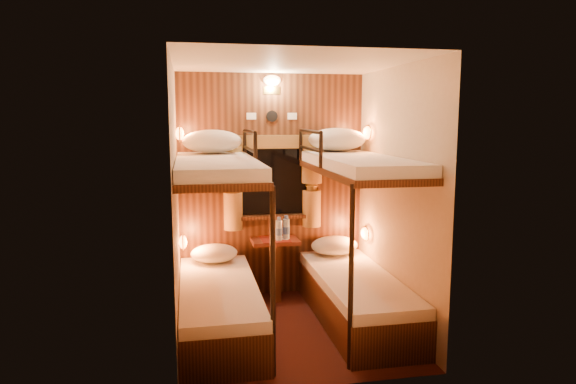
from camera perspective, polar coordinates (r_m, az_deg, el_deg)
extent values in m
plane|color=#35150E|center=(4.90, 0.29, -14.97)|extent=(2.10, 2.10, 0.00)
plane|color=silver|center=(4.53, 0.31, 14.16)|extent=(2.10, 2.10, 0.00)
plane|color=#C6B293|center=(5.59, -1.82, 0.71)|extent=(2.40, 0.00, 2.40)
plane|color=#C6B293|center=(3.56, 3.64, -3.66)|extent=(2.40, 0.00, 2.40)
plane|color=#C6B293|center=(4.48, -12.34, -1.37)|extent=(0.00, 2.40, 2.40)
plane|color=#C6B293|center=(4.86, 11.94, -0.61)|extent=(0.00, 2.40, 2.40)
cube|color=black|center=(5.57, -1.80, 0.69)|extent=(2.00, 0.03, 2.40)
cube|color=black|center=(4.83, -7.67, -13.19)|extent=(0.70, 1.90, 0.35)
cube|color=white|center=(4.75, -7.73, -10.67)|extent=(0.68, 1.88, 0.10)
cube|color=black|center=(4.52, -7.98, 2.03)|extent=(0.70, 1.90, 0.06)
cube|color=white|center=(4.51, -8.00, 3.04)|extent=(0.68, 1.88, 0.10)
cylinder|color=black|center=(3.83, -1.69, -10.14)|extent=(0.04, 0.04, 1.45)
cylinder|color=black|center=(5.41, -4.82, 5.11)|extent=(0.04, 0.04, 0.32)
cylinder|color=black|center=(4.57, -3.65, 4.55)|extent=(0.04, 0.04, 0.32)
cylinder|color=black|center=(4.98, -4.30, 6.69)|extent=(0.04, 0.85, 0.04)
cylinder|color=black|center=(4.99, -4.28, 4.74)|extent=(0.03, 0.85, 0.03)
cube|color=black|center=(5.06, 7.53, -12.16)|extent=(0.70, 1.90, 0.35)
cube|color=white|center=(4.99, 7.58, -9.73)|extent=(0.68, 1.88, 0.10)
cube|color=black|center=(4.77, 7.82, 2.36)|extent=(0.70, 1.90, 0.06)
cube|color=white|center=(4.76, 7.84, 3.31)|extent=(0.68, 1.88, 0.10)
cylinder|color=black|center=(3.97, 7.01, -9.55)|extent=(0.04, 0.04, 1.45)
cylinder|color=black|center=(5.51, 1.42, 5.20)|extent=(0.04, 0.04, 0.32)
cylinder|color=black|center=(4.68, 3.68, 4.64)|extent=(0.04, 0.04, 0.32)
cylinder|color=black|center=(5.09, 2.47, 6.74)|extent=(0.04, 0.85, 0.04)
cylinder|color=black|center=(5.09, 2.46, 4.83)|extent=(0.03, 0.85, 0.03)
cube|color=black|center=(5.55, -1.77, 1.17)|extent=(0.98, 0.02, 0.78)
cube|color=black|center=(5.54, -1.75, 1.16)|extent=(0.90, 0.01, 0.70)
cube|color=black|center=(5.56, -1.67, -2.77)|extent=(1.00, 0.12, 0.04)
cube|color=olive|center=(5.48, -1.73, 5.60)|extent=(1.10, 0.06, 0.14)
cylinder|color=olive|center=(5.43, -6.18, 2.89)|extent=(0.22, 0.22, 0.40)
cylinder|color=olive|center=(5.46, -6.15, 0.48)|extent=(0.11, 0.11, 0.12)
cylinder|color=olive|center=(5.50, -6.11, -2.10)|extent=(0.20, 0.20, 0.40)
torus|color=#AE8533|center=(5.46, -6.15, 0.48)|extent=(0.14, 0.14, 0.02)
cylinder|color=olive|center=(5.57, 2.68, 3.06)|extent=(0.22, 0.22, 0.40)
cylinder|color=olive|center=(5.59, 2.66, 0.71)|extent=(0.11, 0.11, 0.12)
cylinder|color=olive|center=(5.63, 2.64, -1.81)|extent=(0.20, 0.20, 0.40)
torus|color=#AE8533|center=(5.59, 2.66, 0.71)|extent=(0.14, 0.14, 0.02)
cylinder|color=black|center=(5.50, -1.80, 8.42)|extent=(0.12, 0.02, 0.12)
cube|color=silver|center=(5.47, -4.10, 8.41)|extent=(0.10, 0.01, 0.07)
cube|color=silver|center=(5.54, 0.47, 8.42)|extent=(0.10, 0.01, 0.07)
cube|color=#AE8533|center=(5.51, -1.81, 11.23)|extent=(0.18, 0.01, 0.08)
ellipsoid|color=#FFCC8C|center=(5.50, -1.78, 12.28)|extent=(0.18, 0.09, 0.11)
ellipsoid|color=orange|center=(5.26, -11.59, -5.47)|extent=(0.08, 0.20, 0.13)
torus|color=#AE8533|center=(5.26, -11.59, -5.47)|extent=(0.02, 0.17, 0.17)
ellipsoid|color=orange|center=(5.12, -11.94, 6.36)|extent=(0.08, 0.20, 0.13)
torus|color=#AE8533|center=(5.12, -11.94, 6.36)|extent=(0.02, 0.17, 0.17)
ellipsoid|color=orange|center=(5.58, 8.60, -4.61)|extent=(0.08, 0.20, 0.13)
torus|color=#AE8533|center=(5.58, 8.60, -4.61)|extent=(0.02, 0.17, 0.17)
ellipsoid|color=orange|center=(5.44, 8.85, 6.54)|extent=(0.08, 0.20, 0.13)
torus|color=#AE8533|center=(5.44, 8.85, 6.54)|extent=(0.02, 0.17, 0.17)
cube|color=#4F2412|center=(5.50, -1.46, -5.46)|extent=(0.50, 0.34, 0.04)
cube|color=black|center=(5.58, -1.44, -8.70)|extent=(0.08, 0.30, 0.61)
cube|color=maroon|center=(5.49, -1.46, -5.24)|extent=(0.30, 0.34, 0.01)
cylinder|color=#99BFE5|center=(5.42, -1.02, -4.30)|extent=(0.07, 0.07, 0.21)
cylinder|color=#416AC5|center=(5.42, -1.01, -4.41)|extent=(0.07, 0.07, 0.07)
cylinder|color=#416AC5|center=(5.39, -1.02, -2.97)|extent=(0.04, 0.04, 0.03)
cylinder|color=#99BFE5|center=(5.46, -0.20, -4.15)|extent=(0.07, 0.07, 0.22)
cylinder|color=#416AC5|center=(5.47, -0.20, -4.26)|extent=(0.07, 0.07, 0.08)
cylinder|color=#416AC5|center=(5.44, -0.20, -2.79)|extent=(0.04, 0.04, 0.03)
cube|color=silver|center=(5.48, -0.37, -5.27)|extent=(0.10, 0.09, 0.01)
cube|color=silver|center=(5.58, -0.34, -5.01)|extent=(0.08, 0.07, 0.01)
ellipsoid|color=silver|center=(5.37, -8.20, -6.75)|extent=(0.48, 0.34, 0.19)
ellipsoid|color=silver|center=(5.63, 5.18, -5.93)|extent=(0.51, 0.37, 0.20)
ellipsoid|color=silver|center=(5.13, -8.43, 5.59)|extent=(0.58, 0.42, 0.23)
ellipsoid|color=silver|center=(5.42, 5.46, 5.84)|extent=(0.61, 0.44, 0.24)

